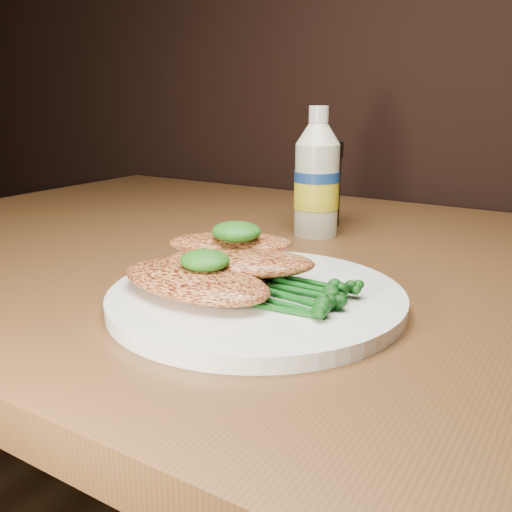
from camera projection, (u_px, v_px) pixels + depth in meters
The scene contains 10 objects.
dining_table at pixel (265, 499), 0.81m from camera, with size 1.20×0.80×0.75m, color #4A3116, non-canonical shape.
plate at pixel (256, 298), 0.52m from camera, with size 0.27×0.27×0.01m, color white.
chicken_front at pixel (195, 281), 0.50m from camera, with size 0.16×0.08×0.03m, color #D97E45.
chicken_mid at pixel (239, 262), 0.53m from camera, with size 0.14×0.07×0.02m, color #D97E45.
chicken_back at pixel (230, 243), 0.57m from camera, with size 0.13×0.06×0.02m, color #D97E45.
pesto_front at pixel (205, 260), 0.50m from camera, with size 0.05×0.04×0.02m, color #083809.
pesto_back at pixel (236, 232), 0.55m from camera, with size 0.05×0.05×0.02m, color #083809.
broccolini_bundle at pixel (291, 288), 0.49m from camera, with size 0.13×0.10×0.02m, color #114D16, non-canonical shape.
mayo_bottle at pixel (317, 172), 0.75m from camera, with size 0.06×0.06×0.17m, color beige, non-canonical shape.
pepper_grinder at pixel (325, 184), 0.82m from camera, with size 0.05×0.05×0.12m, color black, non-canonical shape.
Camera 1 is at (0.35, 0.46, 0.94)m, focal length 39.61 mm.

